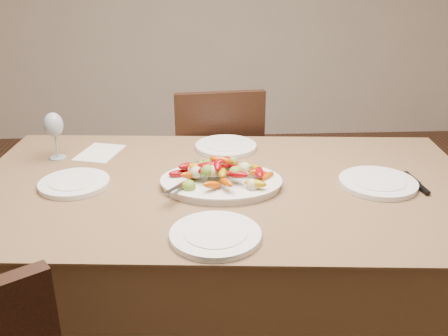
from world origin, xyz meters
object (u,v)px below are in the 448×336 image
plate_near (215,235)px  chair_far (215,172)px  serving_platter (221,184)px  dining_table (224,271)px  plate_right (378,183)px  plate_left (74,184)px  plate_far (226,147)px  wine_glass (55,135)px

plate_near → chair_far: bearing=88.1°
serving_platter → plate_near: (-0.03, -0.35, -0.00)m
dining_table → plate_right: bearing=-4.4°
serving_platter → plate_near: bearing=-95.5°
chair_far → serving_platter: size_ratio=2.26×
plate_left → plate_far: (0.56, 0.35, 0.00)m
serving_platter → plate_near: size_ratio=1.56×
serving_platter → plate_far: size_ratio=1.61×
wine_glass → plate_near: bearing=-46.9°
plate_left → wine_glass: bearing=114.8°
plate_right → plate_near: 0.68m
dining_table → plate_left: plate_left is taller
chair_far → serving_platter: 0.85m
dining_table → serving_platter: size_ratio=4.37×
plate_left → plate_right: bearing=-2.8°
serving_platter → plate_far: (0.04, 0.38, -0.00)m
plate_left → plate_near: size_ratio=0.93×
serving_platter → wine_glass: 0.73m
wine_glass → chair_far: bearing=36.5°
dining_table → plate_right: (0.55, -0.04, 0.39)m
serving_platter → plate_right: (0.56, -0.02, -0.00)m
plate_far → plate_near: (-0.07, -0.73, 0.00)m
chair_far → plate_far: bearing=88.5°
serving_platter → wine_glass: bearing=154.7°
plate_right → plate_near: bearing=-150.8°
plate_left → wine_glass: size_ratio=1.22×
dining_table → plate_left: 0.66m
dining_table → plate_far: (0.03, 0.36, 0.39)m
plate_right → plate_far: same height
serving_platter → dining_table: bearing=64.4°
dining_table → chair_far: (-0.01, 0.77, 0.10)m
plate_right → plate_near: (-0.60, -0.33, 0.00)m
plate_right → plate_near: same height
chair_far → plate_near: 1.18m
serving_platter → plate_far: bearing=84.2°
plate_far → serving_platter: bearing=-95.8°
serving_platter → plate_near: serving_platter is taller
plate_far → plate_near: bearing=-95.6°
plate_right → wine_glass: wine_glass is taller
chair_far → plate_right: bearing=118.3°
dining_table → plate_far: bearing=85.7°
plate_near → plate_far: bearing=84.4°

